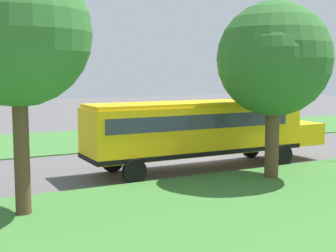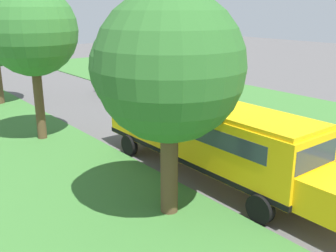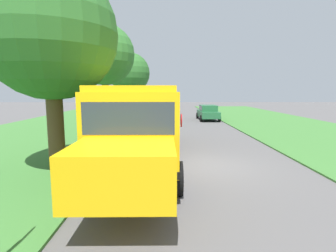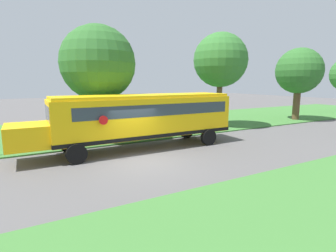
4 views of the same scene
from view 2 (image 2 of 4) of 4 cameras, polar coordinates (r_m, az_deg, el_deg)
ground_plane at (r=18.06m, az=13.45°, el=-5.85°), size 120.00×120.00×0.00m
grass_verge at (r=12.63m, az=-17.67°, el=-16.61°), size 12.00×80.00×0.08m
school_bus at (r=16.21m, az=5.61°, el=-0.84°), size 2.85×12.42×3.16m
car_green_nearest at (r=31.86m, az=-7.22°, el=6.02°), size 2.02×4.40×1.56m
oak_tree_beside_bus at (r=12.30m, az=-0.77°, el=8.45°), size 4.78×4.78×7.46m
oak_tree_roadside_mid at (r=21.26m, az=-18.88°, el=13.14°), size 4.53×4.53×7.97m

